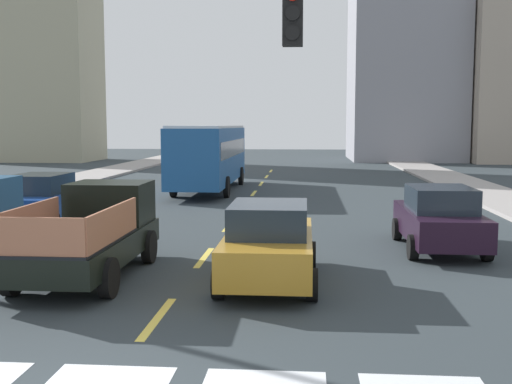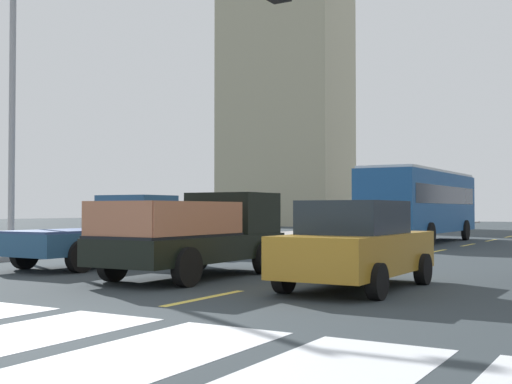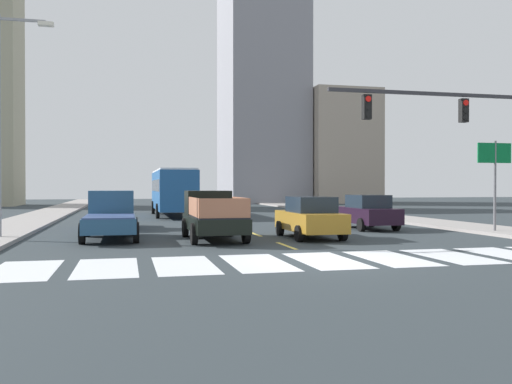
% 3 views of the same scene
% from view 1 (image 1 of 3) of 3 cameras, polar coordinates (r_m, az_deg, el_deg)
% --- Properties ---
extents(lane_dash_0, '(0.16, 2.40, 0.01)m').
position_cam_1_polar(lane_dash_0, '(11.17, -9.02, -11.34)').
color(lane_dash_0, '#E0C44A').
rests_on(lane_dash_0, ground).
extents(lane_dash_1, '(0.16, 2.40, 0.01)m').
position_cam_1_polar(lane_dash_1, '(15.91, -4.77, -6.00)').
color(lane_dash_1, '#E0C44A').
rests_on(lane_dash_1, ground).
extents(lane_dash_2, '(0.16, 2.40, 0.01)m').
position_cam_1_polar(lane_dash_2, '(20.78, -2.52, -3.11)').
color(lane_dash_2, '#E0C44A').
rests_on(lane_dash_2, ground).
extents(lane_dash_3, '(0.16, 2.40, 0.01)m').
position_cam_1_polar(lane_dash_3, '(25.69, -1.14, -1.32)').
color(lane_dash_3, '#E0C44A').
rests_on(lane_dash_3, ground).
extents(lane_dash_4, '(0.16, 2.40, 0.01)m').
position_cam_1_polar(lane_dash_4, '(30.64, -0.20, -0.11)').
color(lane_dash_4, '#E0C44A').
rests_on(lane_dash_4, ground).
extents(lane_dash_5, '(0.16, 2.40, 0.01)m').
position_cam_1_polar(lane_dash_5, '(35.60, 0.47, 0.77)').
color(lane_dash_5, '#E0C44A').
rests_on(lane_dash_5, ground).
extents(lane_dash_6, '(0.16, 2.40, 0.01)m').
position_cam_1_polar(lane_dash_6, '(40.57, 0.98, 1.43)').
color(lane_dash_6, '#E0C44A').
rests_on(lane_dash_6, ground).
extents(lane_dash_7, '(0.16, 2.40, 0.01)m').
position_cam_1_polar(lane_dash_7, '(45.54, 1.38, 1.95)').
color(lane_dash_7, '#E0C44A').
rests_on(lane_dash_7, ground).
extents(pickup_stakebed, '(2.18, 5.20, 1.96)m').
position_cam_1_polar(pickup_stakebed, '(14.52, -14.68, -3.60)').
color(pickup_stakebed, black).
rests_on(pickup_stakebed, ground).
extents(city_bus, '(2.72, 10.80, 3.32)m').
position_cam_1_polar(city_bus, '(31.75, -4.28, 3.62)').
color(city_bus, '#1E518D').
rests_on(city_bus, ground).
extents(sedan_far, '(2.02, 4.40, 1.72)m').
position_cam_1_polar(sedan_far, '(22.14, -18.99, -0.63)').
color(sedan_far, navy).
rests_on(sedan_far, ground).
extents(sedan_near_right, '(2.02, 4.40, 1.72)m').
position_cam_1_polar(sedan_near_right, '(13.20, 1.21, -4.70)').
color(sedan_near_right, '#A97822').
rests_on(sedan_near_right, ground).
extents(sedan_near_left, '(2.02, 4.40, 1.72)m').
position_cam_1_polar(sedan_near_left, '(17.37, 16.46, -2.33)').
color(sedan_near_left, black).
rests_on(sedan_near_left, ground).
extents(tower_tall_centre, '(11.54, 7.09, 28.57)m').
position_cam_1_polar(tower_tall_centre, '(63.37, -20.00, 15.73)').
color(tower_tall_centre, '#A09B80').
rests_on(tower_tall_centre, ground).
extents(block_mid_left, '(10.08, 11.92, 30.48)m').
position_cam_1_polar(block_mid_left, '(63.48, 13.55, 16.79)').
color(block_mid_left, gray).
rests_on(block_mid_left, ground).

